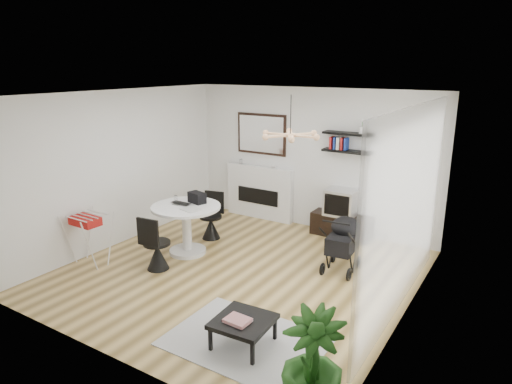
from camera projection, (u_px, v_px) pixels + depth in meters
The scene contains 25 objects.
floor at pixel (238, 272), 7.06m from camera, with size 5.00×5.00×0.00m, color brown.
ceiling at pixel (236, 94), 6.33m from camera, with size 5.00×5.00×0.00m, color white.
wall_back at pixel (311, 159), 8.74m from camera, with size 5.00×5.00×0.00m, color white.
wall_left at pixel (119, 168), 7.97m from camera, with size 5.00×5.00×0.00m, color white.
wall_right at pixel (411, 217), 5.42m from camera, with size 5.00×5.00×0.00m, color white.
sheer_curtain at pixel (407, 211), 5.64m from camera, with size 0.04×3.60×2.60m, color white.
fireplace at pixel (260, 186), 9.42m from camera, with size 1.50×0.17×2.16m.
shelf_lower at pixel (347, 151), 8.17m from camera, with size 0.90×0.25×0.04m, color black.
shelf_upper at pixel (348, 134), 8.09m from camera, with size 0.90×0.25×0.04m, color black.
pendant_lamp at pixel (290, 135), 6.37m from camera, with size 0.90×0.90×0.10m, color tan, non-canonical shape.
tv_console at pixel (342, 225), 8.49m from camera, with size 1.12×0.39×0.42m, color black.
crt_tv at pixel (341, 202), 8.38m from camera, with size 0.55×0.48×0.48m.
dining_table at pixel (187, 222), 7.64m from camera, with size 1.15×1.15×0.84m.
laptop at pixel (179, 204), 7.60m from camera, with size 0.35×0.23×0.03m, color black.
black_bag at pixel (197, 198), 7.70m from camera, with size 0.30×0.18×0.18m, color black.
newspaper at pixel (191, 209), 7.36m from camera, with size 0.30×0.25×0.01m, color silver.
drinking_glass at pixel (176, 198), 7.84m from camera, with size 0.06×0.06×0.09m, color white.
chair_far at pixel (211, 224), 8.39m from camera, with size 0.43×0.44×0.85m.
chair_near at pixel (157, 253), 7.09m from camera, with size 0.42×0.44×0.89m.
drying_rack at pixel (90, 238), 7.24m from camera, with size 0.57×0.53×0.84m.
stroller at pixel (343, 245), 7.06m from camera, with size 0.52×0.79×0.93m.
rug at pixel (246, 341), 5.30m from camera, with size 1.78×1.28×0.01m, color #A8A8A8.
coffee_table at pixel (243, 322), 5.15m from camera, with size 0.66×0.66×0.32m.
magazines at pixel (238, 320), 5.08m from camera, with size 0.27×0.22×0.04m, color #BD2F37.
potted_plant at pixel (312, 363), 4.11m from camera, with size 0.57×0.57×1.02m, color #1F5117.
Camera 1 is at (3.66, -5.34, 3.10)m, focal length 32.00 mm.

